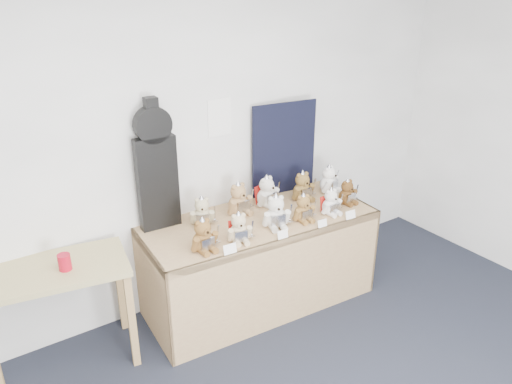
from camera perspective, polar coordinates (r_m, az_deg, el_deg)
room_shell at (r=3.98m, az=-4.18°, el=8.50°), size 6.00×6.00×6.00m
display_table at (r=4.00m, az=0.89°, el=-5.59°), size 1.92×0.91×0.78m
side_table at (r=3.66m, az=-21.85°, el=-9.73°), size 1.02×0.68×0.79m
guitar_case at (r=3.73m, az=-11.34°, el=2.87°), size 0.31×0.10×1.01m
navy_board at (r=4.33m, az=3.22°, el=4.96°), size 0.60×0.10×0.81m
red_cup at (r=3.51m, az=-21.04°, el=-7.49°), size 0.08×0.08×0.11m
teddy_front_far_left at (r=3.51m, az=-6.02°, el=-5.07°), size 0.23×0.19×0.28m
teddy_front_left at (r=3.61m, az=-1.97°, el=-4.23°), size 0.21×0.19×0.26m
teddy_front_centre at (r=3.80m, az=2.30°, el=-2.40°), size 0.24×0.23×0.29m
teddy_front_right at (r=3.92m, az=5.44°, el=-1.94°), size 0.20×0.17×0.25m
teddy_front_far_right at (r=4.07m, az=8.55°, el=-1.21°), size 0.20×0.16×0.24m
teddy_front_end at (r=4.27m, az=10.39°, el=-0.09°), size 0.20×0.16×0.24m
teddy_back_left at (r=3.86m, az=-6.17°, el=-2.35°), size 0.21×0.21×0.26m
teddy_back_centre_left at (r=4.01m, az=-1.97°, el=-0.92°), size 0.25×0.21×0.30m
teddy_back_centre_right at (r=4.16m, az=1.27°, el=-0.08°), size 0.24×0.22×0.29m
teddy_back_right at (r=4.28m, az=5.35°, el=0.53°), size 0.23×0.18×0.28m
teddy_back_end at (r=4.47m, az=8.35°, el=1.34°), size 0.23×0.22×0.28m
entry_card_a at (r=3.48m, az=-2.99°, el=-6.52°), size 0.10×0.03×0.07m
entry_card_b at (r=3.68m, az=3.08°, el=-4.86°), size 0.09×0.03×0.06m
entry_card_c at (r=3.87m, az=7.60°, el=-3.57°), size 0.08×0.02×0.06m
entry_card_d at (r=4.03m, az=10.76°, el=-2.57°), size 0.09×0.03×0.07m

